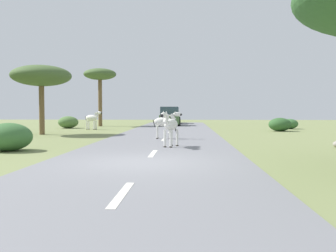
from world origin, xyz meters
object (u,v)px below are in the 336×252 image
Objects in this scene: bush_0 at (280,125)px; bush_3 at (9,137)px; car_1 at (171,116)px; zebra_2 at (165,122)px; bush_2 at (290,124)px; car_0 at (169,117)px; zebra_0 at (170,125)px; zebra_1 at (92,118)px; tree_1 at (41,76)px; tree_2 at (100,76)px; bush_1 at (68,122)px.

bush_0 is 18.59m from bush_3.
zebra_2 is at bearing -89.90° from car_1.
car_1 is at bearing 133.89° from bush_2.
zebra_0 is at bearing -90.02° from car_0.
bush_3 is (-5.51, -5.44, -0.37)m from zebra_2.
zebra_1 is 0.35× the size of tree_1.
car_1 is 3.31× the size of bush_2.
car_0 is at bearing 153.13° from bush_2.
zebra_2 is at bearing -90.88° from car_0.
zebra_2 is 14.27m from bush_2.
zebra_2 is at bearing -62.99° from zebra_0.
zebra_0 is at bearing -89.17° from car_1.
bush_2 is (15.35, 1.70, -0.47)m from zebra_1.
car_0 reaches higher than zebra_2.
zebra_0 reaches higher than zebra_2.
tree_2 is at bearing 154.05° from bush_0.
bush_0 is 16.62m from bush_1.
bush_0 is (8.22, -8.16, -0.37)m from car_0.
bush_2 is at bearing 138.96° from zebra_2.
car_1 is at bearing 67.94° from tree_1.
zebra_1 reaches higher than bush_0.
tree_1 is at bearing -156.36° from bush_2.
tree_2 is (-7.25, 18.87, 3.70)m from zebra_0.
car_0 is 2.54× the size of bush_3.
zebra_1 is at bearing 173.76° from bush_0.
tree_2 is (-0.68, 5.54, 3.74)m from zebra_1.
zebra_1 is (-6.57, 13.33, -0.04)m from zebra_0.
tree_2 is 3.03× the size of bush_3.
car_1 is at bearing 175.27° from zebra_1.
car_0 is 7.39m from tree_2.
bush_3 is (-13.18, -13.11, 0.05)m from bush_0.
zebra_0 is 0.28× the size of tree_2.
zebra_2 reaches higher than bush_1.
car_1 reaches higher than zebra_2.
bush_3 is at bearing 22.52° from zebra_1.
tree_2 is (0.96, 11.28, 1.05)m from tree_1.
tree_1 is at bearing -123.10° from car_0.
car_1 reaches higher than bush_2.
bush_3 is at bearing -135.17° from bush_0.
bush_0 is at bearing -100.54° from zebra_0.
bush_1 reaches higher than bush_2.
zebra_0 reaches higher than bush_0.
zebra_1 is 3.12m from bush_1.
car_0 is 21.84m from bush_3.
tree_2 is at bearing -155.91° from zebra_2.
bush_2 is (8.78, 15.03, -0.51)m from zebra_0.
zebra_0 is at bearing 5.35° from zebra_2.
car_0 is (5.58, 6.65, -0.02)m from zebra_1.
bush_1 reaches higher than bush_0.
tree_1 reaches higher than zebra_0.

